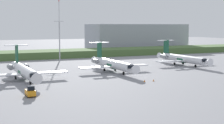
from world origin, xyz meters
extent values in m
plane|color=gray|center=(0.00, 30.00, 0.00)|extent=(500.00, 500.00, 0.00)
cube|color=#4C6B38|center=(0.00, 66.68, 1.57)|extent=(320.00, 20.00, 3.14)
cylinder|color=white|center=(-29.08, 2.70, 2.45)|extent=(2.70, 24.00, 2.70)
cone|color=white|center=(-29.08, -10.80, 2.45)|extent=(2.70, 3.00, 2.70)
cone|color=white|center=(-29.08, 16.70, 2.45)|extent=(2.30, 4.00, 2.29)
cube|color=black|center=(-29.08, -8.90, 2.92)|extent=(2.02, 1.80, 0.90)
cylinder|color=#195138|center=(-29.08, 2.70, 2.30)|extent=(2.76, 3.60, 2.76)
cube|color=white|center=(-34.98, 1.70, 1.84)|extent=(11.00, 3.20, 0.36)
cube|color=white|center=(-23.17, 1.70, 1.84)|extent=(11.00, 3.20, 0.36)
cube|color=#195138|center=(-29.08, 13.70, 6.40)|extent=(0.36, 3.20, 5.20)
cube|color=white|center=(-29.08, 14.00, 8.80)|extent=(6.80, 1.80, 0.24)
cylinder|color=gray|center=(-31.33, 11.90, 2.65)|extent=(1.50, 3.40, 1.50)
cylinder|color=gray|center=(-26.83, 11.90, 2.65)|extent=(1.50, 3.40, 1.50)
cylinder|color=gray|center=(-29.08, -4.74, 1.00)|extent=(0.20, 0.20, 0.65)
cylinder|color=black|center=(-29.08, -4.74, 0.45)|extent=(0.30, 0.90, 0.90)
cylinder|color=black|center=(-30.98, 5.10, 0.45)|extent=(0.35, 0.90, 0.90)
cylinder|color=black|center=(-27.18, 5.10, 0.45)|extent=(0.35, 0.90, 0.90)
cylinder|color=white|center=(-0.29, 8.06, 2.45)|extent=(2.70, 24.00, 2.70)
cone|color=white|center=(-0.29, -5.44, 2.45)|extent=(2.70, 3.00, 2.70)
cone|color=white|center=(-0.29, 22.06, 2.45)|extent=(2.29, 4.00, 2.29)
cube|color=black|center=(-0.29, -3.54, 2.92)|extent=(2.03, 1.80, 0.90)
cylinder|color=#195138|center=(-0.29, 8.06, 2.30)|extent=(2.76, 3.60, 2.76)
cube|color=white|center=(-6.20, 7.06, 1.84)|extent=(11.00, 3.20, 0.36)
cube|color=white|center=(5.61, 7.06, 1.84)|extent=(11.00, 3.20, 0.36)
cube|color=#195138|center=(-0.29, 19.06, 6.40)|extent=(0.36, 3.20, 5.20)
cube|color=white|center=(-0.29, 19.36, 8.80)|extent=(6.80, 1.80, 0.24)
cylinder|color=gray|center=(-2.54, 17.26, 2.65)|extent=(1.50, 3.40, 1.50)
cylinder|color=gray|center=(1.96, 17.26, 2.65)|extent=(1.50, 3.40, 1.50)
cylinder|color=gray|center=(-0.29, 0.62, 1.00)|extent=(0.20, 0.20, 0.65)
cylinder|color=black|center=(-0.29, 0.62, 0.45)|extent=(0.30, 0.90, 0.90)
cylinder|color=black|center=(-2.19, 10.46, 0.45)|extent=(0.35, 0.90, 0.90)
cylinder|color=black|center=(1.61, 10.46, 0.45)|extent=(0.35, 0.90, 0.90)
cylinder|color=white|center=(31.04, 13.97, 2.45)|extent=(2.70, 24.00, 2.70)
cone|color=white|center=(31.04, 0.47, 2.45)|extent=(2.70, 3.00, 2.70)
cone|color=white|center=(31.04, 27.97, 2.45)|extent=(2.30, 4.00, 2.29)
cube|color=black|center=(31.04, 2.37, 2.92)|extent=(2.03, 1.80, 0.90)
cylinder|color=#195138|center=(31.04, 13.97, 2.30)|extent=(2.76, 3.60, 2.76)
cube|color=white|center=(25.13, 12.97, 1.84)|extent=(11.00, 3.20, 0.36)
cube|color=white|center=(36.94, 12.97, 1.84)|extent=(11.00, 3.20, 0.36)
cube|color=#195138|center=(31.04, 24.97, 6.40)|extent=(0.36, 3.20, 5.20)
cube|color=white|center=(31.04, 25.27, 8.80)|extent=(6.80, 1.80, 0.24)
cylinder|color=gray|center=(28.79, 23.17, 2.65)|extent=(1.50, 3.40, 1.50)
cylinder|color=gray|center=(33.29, 23.17, 2.65)|extent=(1.50, 3.40, 1.50)
cylinder|color=gray|center=(31.04, 6.53, 1.00)|extent=(0.20, 0.20, 0.65)
cylinder|color=black|center=(31.04, 6.53, 0.45)|extent=(0.30, 0.90, 0.90)
cylinder|color=black|center=(29.14, 16.37, 0.45)|extent=(0.35, 0.90, 0.90)
cylinder|color=black|center=(32.94, 16.37, 0.45)|extent=(0.35, 0.90, 0.90)
cylinder|color=#B2B2B7|center=(-5.05, 50.76, 8.01)|extent=(0.50, 0.50, 16.02)
cylinder|color=#B2B2B7|center=(-5.05, 50.76, 20.33)|extent=(0.28, 0.28, 8.63)
cube|color=#B2B2B7|center=(-5.05, 50.76, 16.42)|extent=(4.40, 0.20, 0.20)
sphere|color=red|center=(-5.05, 50.76, 24.90)|extent=(0.50, 0.50, 0.50)
cube|color=#9EA3AD|center=(56.04, 93.65, 7.75)|extent=(59.02, 23.26, 15.50)
cube|color=orange|center=(-32.22, -19.92, 0.85)|extent=(1.70, 3.20, 1.10)
cube|color=black|center=(-32.22, -20.48, 1.85)|extent=(1.36, 1.10, 0.90)
cylinder|color=black|center=(-32.97, -20.88, 0.30)|extent=(0.22, 0.60, 0.60)
cylinder|color=black|center=(-31.47, -20.88, 0.30)|extent=(0.22, 0.60, 0.60)
cylinder|color=black|center=(-32.97, -18.96, 0.30)|extent=(0.22, 0.60, 0.60)
cylinder|color=black|center=(-31.47, -18.96, 0.30)|extent=(0.22, 0.60, 0.60)
cone|color=orange|center=(-1.27, -13.38, 0.28)|extent=(0.44, 0.44, 0.55)
cone|color=orange|center=(1.34, -13.58, 0.28)|extent=(0.44, 0.44, 0.55)
camera|label=1|loc=(-46.71, -90.78, 14.48)|focal=55.74mm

